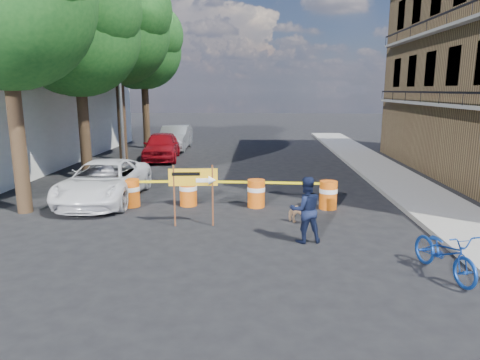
# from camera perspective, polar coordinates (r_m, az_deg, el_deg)

# --- Properties ---
(ground) EXTENTS (120.00, 120.00, 0.00)m
(ground) POSITION_cam_1_polar(r_m,az_deg,el_deg) (11.22, 0.01, -7.58)
(ground) COLOR black
(ground) RESTS_ON ground
(sidewalk_east) EXTENTS (2.40, 40.00, 0.15)m
(sidewalk_east) POSITION_cam_1_polar(r_m,az_deg,el_deg) (17.92, 21.09, -0.70)
(sidewalk_east) COLOR gray
(sidewalk_east) RESTS_ON ground
(tree_mid_a) EXTENTS (5.25, 5.00, 8.68)m
(tree_mid_a) POSITION_cam_1_polar(r_m,az_deg,el_deg) (19.11, -20.73, 17.99)
(tree_mid_a) COLOR #332316
(tree_mid_a) RESTS_ON ground
(tree_mid_b) EXTENTS (5.67, 5.40, 9.62)m
(tree_mid_b) POSITION_cam_1_polar(r_m,az_deg,el_deg) (23.87, -15.96, 18.64)
(tree_mid_b) COLOR #332316
(tree_mid_b) RESTS_ON ground
(tree_far) EXTENTS (5.04, 4.80, 8.84)m
(tree_far) POSITION_cam_1_polar(r_m,az_deg,el_deg) (28.60, -12.68, 16.61)
(tree_far) COLOR #332316
(tree_far) RESTS_ON ground
(streetlamp) EXTENTS (1.25, 0.18, 8.00)m
(streetlamp) POSITION_cam_1_polar(r_m,az_deg,el_deg) (21.07, -15.64, 13.22)
(streetlamp) COLOR gray
(streetlamp) RESTS_ON ground
(barrel_far_left) EXTENTS (0.58, 0.58, 0.90)m
(barrel_far_left) POSITION_cam_1_polar(r_m,az_deg,el_deg) (14.39, -14.34, -1.61)
(barrel_far_left) COLOR #D0580C
(barrel_far_left) RESTS_ON ground
(barrel_mid_left) EXTENTS (0.58, 0.58, 0.90)m
(barrel_mid_left) POSITION_cam_1_polar(r_m,az_deg,el_deg) (14.14, -6.91, -1.55)
(barrel_mid_left) COLOR #D0580C
(barrel_mid_left) RESTS_ON ground
(barrel_mid_right) EXTENTS (0.58, 0.58, 0.90)m
(barrel_mid_right) POSITION_cam_1_polar(r_m,az_deg,el_deg) (13.89, 2.18, -1.72)
(barrel_mid_right) COLOR #D0580C
(barrel_mid_right) RESTS_ON ground
(barrel_far_right) EXTENTS (0.58, 0.58, 0.90)m
(barrel_far_right) POSITION_cam_1_polar(r_m,az_deg,el_deg) (13.96, 11.68, -1.89)
(barrel_far_right) COLOR #D0580C
(barrel_far_right) RESTS_ON ground
(detour_sign) EXTENTS (1.35, 0.27, 1.73)m
(detour_sign) POSITION_cam_1_polar(r_m,az_deg,el_deg) (11.82, -5.47, -0.27)
(detour_sign) COLOR #592D19
(detour_sign) RESTS_ON ground
(pedestrian) EXTENTS (0.92, 0.78, 1.67)m
(pedestrian) POSITION_cam_1_polar(r_m,az_deg,el_deg) (10.75, 8.73, -3.93)
(pedestrian) COLOR #101832
(pedestrian) RESTS_ON ground
(bicycle) EXTENTS (0.89, 1.13, 1.89)m
(bicycle) POSITION_cam_1_polar(r_m,az_deg,el_deg) (9.65, 25.87, -6.19)
(bicycle) COLOR #133C9D
(bicycle) RESTS_ON ground
(dog) EXTENTS (0.82, 0.62, 0.63)m
(dog) POSITION_cam_1_polar(r_m,az_deg,el_deg) (12.31, 8.00, -4.38)
(dog) COLOR tan
(dog) RESTS_ON ground
(suv_white) EXTENTS (2.33, 4.94, 1.37)m
(suv_white) POSITION_cam_1_polar(r_m,az_deg,el_deg) (15.32, -17.65, -0.17)
(suv_white) COLOR white
(suv_white) RESTS_ON ground
(sedan_red) EXTENTS (2.27, 4.60, 1.51)m
(sedan_red) POSITION_cam_1_polar(r_m,az_deg,el_deg) (23.70, -10.42, 4.48)
(sedan_red) COLOR #9F0D17
(sedan_red) RESTS_ON ground
(sedan_silver) EXTENTS (1.71, 4.68, 1.53)m
(sedan_silver) POSITION_cam_1_polar(r_m,az_deg,el_deg) (27.54, -8.62, 5.59)
(sedan_silver) COLOR #9FA1A6
(sedan_silver) RESTS_ON ground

